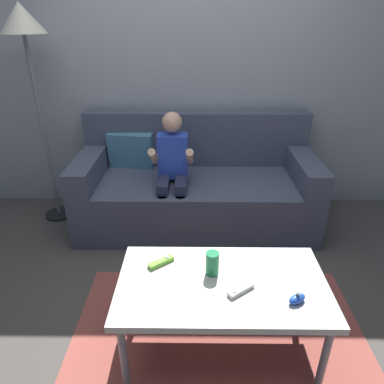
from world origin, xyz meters
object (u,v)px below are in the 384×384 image
Objects in this scene: coffee_table at (222,288)px; couch at (195,187)px; nunchuk_blue at (297,299)px; floor_lamp at (25,37)px; person_seated_on_couch at (172,169)px; game_remote_lime_far_corner at (161,262)px; soda_can at (212,263)px; game_remote_white_near_edge at (241,290)px.

couch is at bearing 95.78° from coffee_table.
coffee_table is 0.35m from nunchuk_blue.
coffee_table is 2.18m from floor_lamp.
floor_lamp reaches higher than person_seated_on_couch.
couch is 1.95× the size of person_seated_on_couch.
person_seated_on_couch is 1.00m from game_remote_lime_far_corner.
soda_can is 0.07× the size of floor_lamp.
floor_lamp reaches higher than game_remote_white_near_edge.
person_seated_on_couch is 1.41m from nunchuk_blue.
game_remote_white_near_edge is (0.08, -0.07, 0.05)m from coffee_table.
person_seated_on_couch is at bearing 89.97° from game_remote_lime_far_corner.
floor_lamp is (-1.42, 1.44, 0.99)m from game_remote_white_near_edge.
couch is at bearing 107.55° from nunchuk_blue.
coffee_table is (0.31, -1.13, -0.14)m from person_seated_on_couch.
coffee_table is at bearing -84.22° from couch.
soda_can reaches higher than coffee_table.
floor_lamp is (-1.29, 1.31, 0.94)m from soda_can.
game_remote_white_near_edge is 0.25m from nunchuk_blue.
nunchuk_blue is (0.63, -1.26, -0.08)m from person_seated_on_couch.
person_seated_on_couch reaches higher than coffee_table.
soda_can is at bearing -45.36° from floor_lamp.
nunchuk_blue is (0.24, -0.06, 0.01)m from game_remote_white_near_edge.
coffee_table is 10.12× the size of nunchuk_blue.
person_seated_on_couch is (-0.17, -0.18, 0.25)m from couch.
soda_can is at bearing 126.65° from coffee_table.
person_seated_on_couch is at bearing 103.66° from soda_can.
game_remote_white_near_edge is at bearing -45.37° from floor_lamp.
floor_lamp reaches higher than soda_can.
game_remote_white_near_edge is 2.25m from floor_lamp.
person_seated_on_couch is at bearing 116.57° from nunchuk_blue.
floor_lamp reaches higher than coffee_table.
nunchuk_blue is 0.06× the size of floor_lamp.
coffee_table is 8.29× the size of soda_can.
soda_can is (-0.37, 0.19, 0.04)m from nunchuk_blue.
nunchuk_blue is at bearing -42.09° from floor_lamp.
nunchuk_blue reaches higher than game_remote_lime_far_corner.
nunchuk_blue is 2.45m from floor_lamp.
nunchuk_blue is 0.82× the size of soda_can.
person_seated_on_couch is 0.95× the size of coffee_table.
coffee_table is 7.56× the size of game_remote_white_near_edge.
soda_can reaches higher than game_remote_lime_far_corner.
couch reaches higher than game_remote_white_near_edge.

